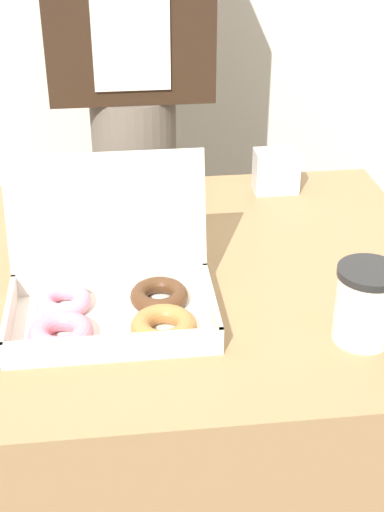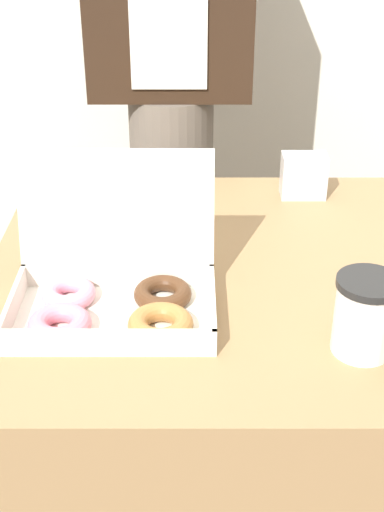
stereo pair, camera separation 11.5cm
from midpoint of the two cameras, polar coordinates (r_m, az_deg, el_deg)
table at (r=1.57m, az=-0.78°, el=-12.10°), size 0.90×0.87×0.71m
donut_box at (r=1.21m, az=-9.12°, el=-3.46°), size 0.35×0.28×0.25m
coffee_cup at (r=1.16m, az=10.96°, el=-3.87°), size 0.10×0.10×0.13m
napkin_holder at (r=1.66m, az=4.77°, el=6.73°), size 0.10×0.06×0.10m
person_customer at (r=1.96m, az=-6.57°, el=13.46°), size 0.43×0.23×1.59m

